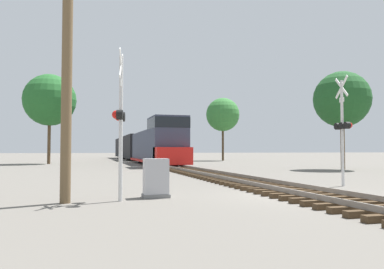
{
  "coord_description": "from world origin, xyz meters",
  "views": [
    {
      "loc": [
        -6.96,
        -11.22,
        1.55
      ],
      "look_at": [
        -0.7,
        11.27,
        2.53
      ],
      "focal_mm": 35.0,
      "sensor_mm": 36.0,
      "label": 1
    }
  ],
  "objects_px": {
    "freight_train": "(138,147)",
    "tree_far_right": "(342,99)",
    "relay_cabinet": "(156,178)",
    "tree_mid_background": "(50,100)",
    "tree_deep_background": "(223,115)",
    "crossing_signal_near": "(120,118)",
    "crossing_signal_far": "(343,126)",
    "utility_pole": "(67,64)"
  },
  "relations": [
    {
      "from": "freight_train",
      "to": "tree_far_right",
      "type": "height_order",
      "value": "tree_far_right"
    },
    {
      "from": "relay_cabinet",
      "to": "tree_mid_background",
      "type": "bearing_deg",
      "value": 101.07
    },
    {
      "from": "tree_far_right",
      "to": "tree_deep_background",
      "type": "xyz_separation_m",
      "value": [
        -0.35,
        26.59,
        1.2
      ]
    },
    {
      "from": "crossing_signal_near",
      "to": "crossing_signal_far",
      "type": "bearing_deg",
      "value": 113.37
    },
    {
      "from": "utility_pole",
      "to": "tree_far_right",
      "type": "bearing_deg",
      "value": 34.58
    },
    {
      "from": "crossing_signal_far",
      "to": "relay_cabinet",
      "type": "relative_size",
      "value": 3.73
    },
    {
      "from": "crossing_signal_far",
      "to": "freight_train",
      "type": "bearing_deg",
      "value": 9.3
    },
    {
      "from": "crossing_signal_far",
      "to": "tree_far_right",
      "type": "distance_m",
      "value": 15.09
    },
    {
      "from": "crossing_signal_near",
      "to": "relay_cabinet",
      "type": "bearing_deg",
      "value": 125.49
    },
    {
      "from": "crossing_signal_near",
      "to": "tree_mid_background",
      "type": "height_order",
      "value": "tree_mid_background"
    },
    {
      "from": "crossing_signal_far",
      "to": "utility_pole",
      "type": "height_order",
      "value": "utility_pole"
    },
    {
      "from": "crossing_signal_far",
      "to": "tree_far_right",
      "type": "height_order",
      "value": "tree_far_right"
    },
    {
      "from": "tree_deep_background",
      "to": "relay_cabinet",
      "type": "bearing_deg",
      "value": -113.16
    },
    {
      "from": "freight_train",
      "to": "utility_pole",
      "type": "xyz_separation_m",
      "value": [
        -7.59,
        -42.28,
        2.11
      ]
    },
    {
      "from": "tree_far_right",
      "to": "tree_deep_background",
      "type": "bearing_deg",
      "value": 90.76
    },
    {
      "from": "tree_mid_background",
      "to": "tree_deep_background",
      "type": "bearing_deg",
      "value": 17.13
    },
    {
      "from": "freight_train",
      "to": "tree_mid_background",
      "type": "distance_m",
      "value": 15.28
    },
    {
      "from": "utility_pole",
      "to": "tree_deep_background",
      "type": "relative_size",
      "value": 0.86
    },
    {
      "from": "relay_cabinet",
      "to": "tree_far_right",
      "type": "bearing_deg",
      "value": 37.48
    },
    {
      "from": "crossing_signal_near",
      "to": "tree_deep_background",
      "type": "distance_m",
      "value": 44.69
    },
    {
      "from": "crossing_signal_far",
      "to": "relay_cabinet",
      "type": "distance_m",
      "value": 8.84
    },
    {
      "from": "tree_mid_background",
      "to": "tree_deep_background",
      "type": "height_order",
      "value": "tree_mid_background"
    },
    {
      "from": "crossing_signal_near",
      "to": "utility_pole",
      "type": "bearing_deg",
      "value": -79.44
    },
    {
      "from": "tree_far_right",
      "to": "tree_mid_background",
      "type": "distance_m",
      "value": 30.75
    },
    {
      "from": "tree_far_right",
      "to": "tree_mid_background",
      "type": "relative_size",
      "value": 0.78
    },
    {
      "from": "freight_train",
      "to": "crossing_signal_near",
      "type": "height_order",
      "value": "crossing_signal_near"
    },
    {
      "from": "freight_train",
      "to": "relay_cabinet",
      "type": "xyz_separation_m",
      "value": [
        -4.8,
        -41.71,
        -1.38
      ]
    },
    {
      "from": "freight_train",
      "to": "crossing_signal_far",
      "type": "xyz_separation_m",
      "value": [
        3.66,
        -40.07,
        0.57
      ]
    },
    {
      "from": "tree_far_right",
      "to": "tree_mid_background",
      "type": "height_order",
      "value": "tree_mid_background"
    },
    {
      "from": "tree_deep_background",
      "to": "utility_pole",
      "type": "bearing_deg",
      "value": -116.12
    },
    {
      "from": "crossing_signal_near",
      "to": "crossing_signal_far",
      "type": "height_order",
      "value": "crossing_signal_far"
    },
    {
      "from": "freight_train",
      "to": "crossing_signal_near",
      "type": "relative_size",
      "value": 10.64
    },
    {
      "from": "freight_train",
      "to": "crossing_signal_far",
      "type": "relative_size",
      "value": 10.35
    },
    {
      "from": "utility_pole",
      "to": "tree_far_right",
      "type": "relative_size",
      "value": 1.02
    },
    {
      "from": "relay_cabinet",
      "to": "crossing_signal_near",
      "type": "bearing_deg",
      "value": -155.01
    },
    {
      "from": "crossing_signal_near",
      "to": "relay_cabinet",
      "type": "distance_m",
      "value": 2.33
    },
    {
      "from": "crossing_signal_far",
      "to": "tree_far_right",
      "type": "relative_size",
      "value": 0.6
    },
    {
      "from": "freight_train",
      "to": "tree_mid_background",
      "type": "xyz_separation_m",
      "value": [
        -11.21,
        -8.98,
        5.2
      ]
    },
    {
      "from": "utility_pole",
      "to": "tree_mid_background",
      "type": "relative_size",
      "value": 0.79
    },
    {
      "from": "relay_cabinet",
      "to": "tree_mid_background",
      "type": "height_order",
      "value": "tree_mid_background"
    },
    {
      "from": "tree_mid_background",
      "to": "relay_cabinet",
      "type": "bearing_deg",
      "value": -78.93
    },
    {
      "from": "utility_pole",
      "to": "tree_deep_background",
      "type": "distance_m",
      "value": 45.23
    }
  ]
}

